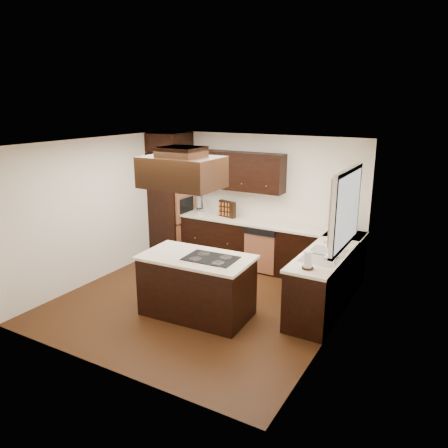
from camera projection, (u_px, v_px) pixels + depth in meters
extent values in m
cube|color=#512B12|center=(200.00, 302.00, 6.99)|extent=(4.20, 4.20, 0.02)
cube|color=white|center=(197.00, 142.00, 6.31)|extent=(4.20, 4.20, 0.02)
cube|color=white|center=(258.00, 200.00, 8.41)|extent=(4.20, 0.02, 2.50)
cube|color=white|center=(97.00, 271.00, 4.88)|extent=(4.20, 0.02, 2.50)
cube|color=white|center=(98.00, 210.00, 7.65)|extent=(0.02, 4.20, 2.50)
cube|color=white|center=(336.00, 248.00, 5.64)|extent=(0.02, 4.20, 2.50)
cube|color=black|center=(171.00, 203.00, 8.97)|extent=(0.65, 0.75, 2.12)
cube|color=#B06541|center=(185.00, 202.00, 8.79)|extent=(0.05, 0.62, 0.78)
cube|color=black|center=(252.00, 244.00, 8.36)|extent=(2.93, 0.60, 0.88)
cube|color=black|center=(329.00, 278.00, 6.76)|extent=(0.60, 2.40, 0.88)
cube|color=#FFEECE|center=(252.00, 222.00, 8.22)|extent=(2.93, 0.63, 0.04)
cube|color=#FFEECE|center=(330.00, 250.00, 6.64)|extent=(0.63, 2.40, 0.04)
cube|color=black|center=(234.00, 171.00, 8.31)|extent=(2.00, 0.34, 0.72)
cube|color=#B06541|center=(259.00, 254.00, 7.98)|extent=(0.60, 0.05, 0.72)
cube|color=silver|center=(346.00, 209.00, 6.01)|extent=(0.06, 1.32, 1.12)
cube|color=white|center=(348.00, 209.00, 6.00)|extent=(0.00, 1.20, 1.00)
cube|color=beige|center=(333.00, 212.00, 5.68)|extent=(0.02, 0.34, 0.90)
cube|color=beige|center=(350.00, 199.00, 6.38)|extent=(0.02, 0.34, 0.90)
cube|color=silver|center=(324.00, 255.00, 6.34)|extent=(0.52, 0.84, 0.01)
cube|color=black|center=(197.00, 287.00, 6.45)|extent=(1.61, 0.93, 0.88)
cube|color=#FFEECE|center=(196.00, 258.00, 6.32)|extent=(1.66, 0.99, 0.04)
cube|color=black|center=(211.00, 258.00, 6.21)|extent=(0.76, 0.53, 0.01)
cube|color=black|center=(182.00, 172.00, 5.89)|extent=(1.05, 0.72, 0.42)
cube|color=black|center=(181.00, 152.00, 5.82)|extent=(0.55, 0.50, 0.13)
cylinder|color=silver|center=(200.00, 211.00, 8.72)|extent=(0.15, 0.15, 0.10)
cone|color=silver|center=(200.00, 202.00, 8.68)|extent=(0.13, 0.13, 0.26)
cube|color=black|center=(227.00, 209.00, 8.42)|extent=(0.39, 0.19, 0.31)
imported|color=silver|center=(204.00, 212.00, 8.73)|extent=(0.32, 0.32, 0.06)
imported|color=silver|center=(329.00, 239.00, 6.82)|extent=(0.08, 0.08, 0.17)
cylinder|color=silver|center=(308.00, 260.00, 5.81)|extent=(0.14, 0.14, 0.25)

